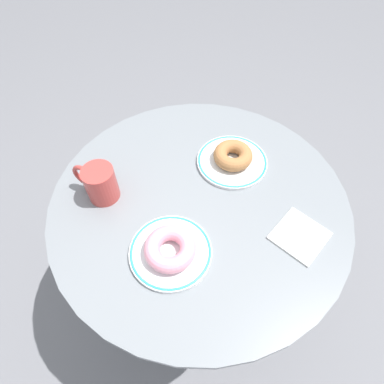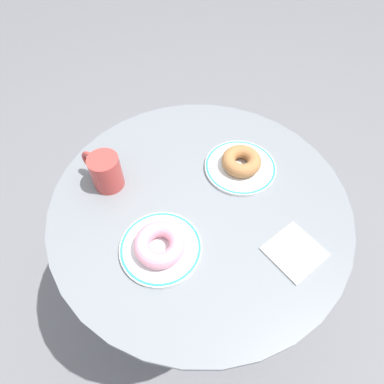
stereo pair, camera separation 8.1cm
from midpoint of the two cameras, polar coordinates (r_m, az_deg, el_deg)
name	(u,v)px [view 1 (the left image)]	position (r m, az deg, el deg)	size (l,w,h in m)	color
ground_plane	(196,293)	(1.49, -0.83, -17.39)	(7.00, 7.00, 0.02)	slate
cafe_table	(198,237)	(1.02, -1.17, -8.16)	(0.78, 0.78, 0.70)	slate
plate_left	(171,252)	(0.77, -6.83, -10.61)	(0.19, 0.19, 0.01)	white
plate_right	(232,161)	(0.92, 4.59, 5.26)	(0.20, 0.20, 0.01)	white
donut_pink_frosted	(170,249)	(0.75, -7.02, -10.07)	(0.12, 0.12, 0.04)	pink
donut_cinnamon	(233,155)	(0.91, 4.69, 6.28)	(0.11, 0.11, 0.04)	#A36B3D
paper_napkin	(300,236)	(0.82, 15.75, -7.61)	(0.12, 0.11, 0.01)	white
coffee_mug	(100,183)	(0.86, -18.55, 1.33)	(0.08, 0.12, 0.10)	#B73D38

